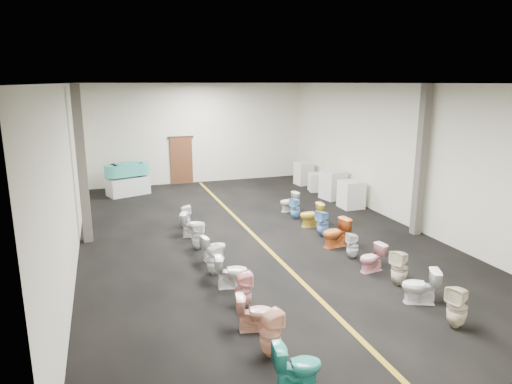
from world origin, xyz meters
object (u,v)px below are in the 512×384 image
Objects in this scene: toilet_left_0 at (297,366)px; toilet_right_0 at (457,307)px; toilet_left_3 at (243,290)px; toilet_right_1 at (420,286)px; toilet_left_2 at (254,312)px; bathtub at (127,169)px; toilet_right_5 at (336,233)px; toilet_right_4 at (353,246)px; appliance_crate_a at (351,194)px; toilet_left_4 at (231,271)px; toilet_right_3 at (372,258)px; appliance_crate_c at (317,182)px; display_table at (128,186)px; toilet_left_1 at (270,334)px; toilet_right_6 at (323,223)px; toilet_left_7 at (198,236)px; toilet_left_5 at (213,260)px; toilet_right_9 at (289,202)px; toilet_left_6 at (214,247)px; toilet_left_9 at (185,217)px; appliance_crate_d at (304,174)px; appliance_crate_b at (333,185)px; toilet_right_8 at (295,208)px; toilet_left_8 at (193,225)px; toilet_right_2 at (399,268)px; toilet_right_7 at (311,215)px.

toilet_right_0 is (3.56, 0.66, 0.04)m from toilet_left_0.
toilet_left_3 is 3.70m from toilet_right_1.
bathtub is at bearing 19.90° from toilet_left_2.
toilet_right_4 is at bearing -7.87° from toilet_right_5.
toilet_left_4 is at bearing -139.85° from appliance_crate_a.
appliance_crate_c is at bearing 154.48° from toilet_right_3.
toilet_right_4 is at bearing -109.23° from appliance_crate_c.
toilet_left_3 is (1.62, -10.81, 0.02)m from display_table.
toilet_left_1 is at bearing -82.95° from display_table.
toilet_left_4 is 0.95× the size of toilet_right_6.
toilet_right_0 is at bearing -127.08° from toilet_left_7.
toilet_left_2 is 0.91× the size of toilet_left_3.
toilet_left_5 is 4.71m from toilet_right_1.
toilet_right_9 is (5.31, -4.44, -0.72)m from bathtub.
toilet_right_1 reaches higher than toilet_right_4.
toilet_left_6 is 0.88× the size of toilet_right_1.
bathtub reaches higher than toilet_right_6.
toilet_left_6 is (0.10, 3.65, -0.02)m from toilet_left_2.
appliance_crate_c reaches higher than toilet_left_9.
toilet_left_0 is (-6.03, -12.98, -0.12)m from appliance_crate_d.
toilet_left_9 is (-6.24, -1.86, -0.19)m from appliance_crate_b.
display_table is at bearing 14.36° from toilet_left_9.
appliance_crate_a reaches higher than toilet_right_8.
toilet_right_4 is 0.96× the size of toilet_right_8.
appliance_crate_d is 13.51m from toilet_left_1.
toilet_left_7 reaches higher than display_table.
bathtub is 2.50× the size of toilet_left_5.
appliance_crate_c is at bearing 90.00° from appliance_crate_a.
toilet_left_8 reaches higher than toilet_left_5.
toilet_left_9 is (-0.19, 5.64, -0.02)m from toilet_left_3.
display_table is 12.14m from toilet_right_2.
appliance_crate_d is 1.44× the size of toilet_right_9.
appliance_crate_d is at bearing -23.89° from toilet_left_7.
toilet_right_6 is (0.03, 4.54, 0.02)m from toilet_right_1.
appliance_crate_a is 1.33× the size of toilet_left_4.
toilet_left_0 is at bearing -178.49° from toilet_left_3.
toilet_left_0 is 8.07m from toilet_right_7.
appliance_crate_c is 9.33m from toilet_right_2.
toilet_right_9 is (-0.01, 6.47, -0.07)m from toilet_right_2.
toilet_left_1 is 3.63m from toilet_left_5.
appliance_crate_c is 0.99× the size of toilet_left_3.
toilet_right_2 is at bearing -79.80° from toilet_left_1.
toilet_right_1 reaches higher than toilet_left_6.
toilet_left_7 is (-6.24, -5.25, -0.00)m from appliance_crate_c.
appliance_crate_a is at bearing -43.72° from toilet_left_3.
toilet_right_0 is (-2.47, -10.95, 0.04)m from appliance_crate_c.
toilet_left_4 is at bearing -127.29° from appliance_crate_c.
toilet_left_2 is at bearing 167.98° from toilet_left_6.
toilet_left_3 is 1.11× the size of toilet_right_9.
toilet_right_2 is (-2.36, -9.02, 0.04)m from appliance_crate_c.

